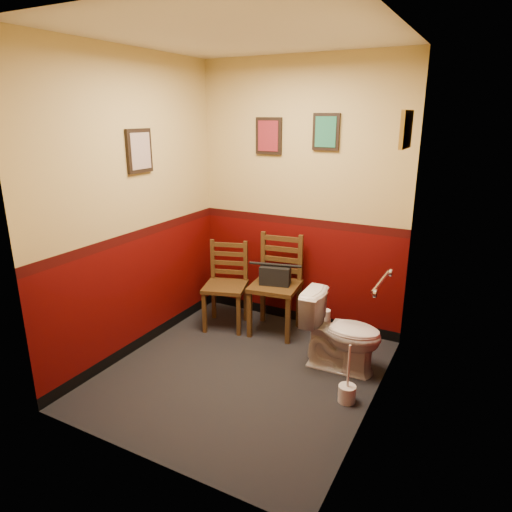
# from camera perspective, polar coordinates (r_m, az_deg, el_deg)

# --- Properties ---
(floor) EXTENTS (2.20, 2.40, 0.00)m
(floor) POSITION_cam_1_polar(r_m,az_deg,el_deg) (4.11, -1.69, -14.37)
(floor) COLOR black
(floor) RESTS_ON ground
(ceiling) EXTENTS (2.20, 2.40, 0.00)m
(ceiling) POSITION_cam_1_polar(r_m,az_deg,el_deg) (3.54, -2.11, 26.10)
(ceiling) COLOR silver
(ceiling) RESTS_ON ground
(wall_back) EXTENTS (2.20, 0.00, 2.70)m
(wall_back) POSITION_cam_1_polar(r_m,az_deg,el_deg) (4.65, 5.54, 7.22)
(wall_back) COLOR #480604
(wall_back) RESTS_ON ground
(wall_front) EXTENTS (2.20, 0.00, 2.70)m
(wall_front) POSITION_cam_1_polar(r_m,az_deg,el_deg) (2.66, -14.84, -1.02)
(wall_front) COLOR #480604
(wall_front) RESTS_ON ground
(wall_left) EXTENTS (0.00, 2.40, 2.70)m
(wall_left) POSITION_cam_1_polar(r_m,az_deg,el_deg) (4.23, -14.97, 5.72)
(wall_left) COLOR #480604
(wall_left) RESTS_ON ground
(wall_right) EXTENTS (0.00, 2.40, 2.70)m
(wall_right) POSITION_cam_1_polar(r_m,az_deg,el_deg) (3.20, 15.47, 2.05)
(wall_right) COLOR #480604
(wall_right) RESTS_ON ground
(grab_bar) EXTENTS (0.05, 0.56, 0.06)m
(grab_bar) POSITION_cam_1_polar(r_m,az_deg,el_deg) (3.56, 15.40, -3.17)
(grab_bar) COLOR silver
(grab_bar) RESTS_ON wall_right
(framed_print_back_a) EXTENTS (0.28, 0.04, 0.36)m
(framed_print_back_a) POSITION_cam_1_polar(r_m,az_deg,el_deg) (4.71, 1.60, 14.77)
(framed_print_back_a) COLOR black
(framed_print_back_a) RESTS_ON wall_back
(framed_print_back_b) EXTENTS (0.26, 0.04, 0.34)m
(framed_print_back_b) POSITION_cam_1_polar(r_m,az_deg,el_deg) (4.47, 8.75, 15.09)
(framed_print_back_b) COLOR black
(framed_print_back_b) RESTS_ON wall_back
(framed_print_left) EXTENTS (0.04, 0.30, 0.38)m
(framed_print_left) POSITION_cam_1_polar(r_m,az_deg,el_deg) (4.23, -14.37, 12.61)
(framed_print_left) COLOR black
(framed_print_left) RESTS_ON wall_left
(framed_print_right) EXTENTS (0.04, 0.34, 0.28)m
(framed_print_right) POSITION_cam_1_polar(r_m,az_deg,el_deg) (3.69, 18.23, 14.80)
(framed_print_right) COLOR olive
(framed_print_right) RESTS_ON wall_right
(toilet) EXTENTS (0.71, 0.42, 0.69)m
(toilet) POSITION_cam_1_polar(r_m,az_deg,el_deg) (4.09, 10.64, -9.40)
(toilet) COLOR white
(toilet) RESTS_ON floor
(toilet_brush) EXTENTS (0.14, 0.14, 0.49)m
(toilet_brush) POSITION_cam_1_polar(r_m,az_deg,el_deg) (3.79, 11.30, -16.38)
(toilet_brush) COLOR silver
(toilet_brush) RESTS_ON floor
(chair_left) EXTENTS (0.53, 0.53, 0.90)m
(chair_left) POSITION_cam_1_polar(r_m,az_deg,el_deg) (4.78, -3.75, -3.65)
(chair_left) COLOR #4A3116
(chair_left) RESTS_ON floor
(chair_right) EXTENTS (0.52, 0.52, 1.00)m
(chair_right) POSITION_cam_1_polar(r_m,az_deg,el_deg) (4.65, 2.57, -3.60)
(chair_right) COLOR #4A3116
(chair_right) RESTS_ON floor
(handbag) EXTENTS (0.33, 0.22, 0.22)m
(handbag) POSITION_cam_1_polar(r_m,az_deg,el_deg) (4.56, 2.42, -2.41)
(handbag) COLOR black
(handbag) RESTS_ON chair_right
(tp_stack) EXTENTS (0.23, 0.14, 0.30)m
(tp_stack) POSITION_cam_1_polar(r_m,az_deg,el_deg) (4.70, 8.62, -8.56)
(tp_stack) COLOR silver
(tp_stack) RESTS_ON floor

